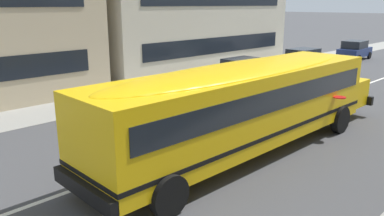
{
  "coord_description": "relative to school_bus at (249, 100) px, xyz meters",
  "views": [
    {
      "loc": [
        -10.02,
        -8.66,
        4.72
      ],
      "look_at": [
        -2.15,
        -0.75,
        1.67
      ],
      "focal_mm": 35.82,
      "sensor_mm": 36.0,
      "label": 1
    }
  ],
  "objects": [
    {
      "name": "ground_plane",
      "position": [
        0.32,
        1.51,
        -1.74
      ],
      "size": [
        400.0,
        400.0,
        0.0
      ],
      "primitive_type": "plane",
      "color": "#424244"
    },
    {
      "name": "sidewalk_far",
      "position": [
        0.32,
        9.17,
        -1.74
      ],
      "size": [
        120.0,
        3.0,
        0.01
      ],
      "primitive_type": "cube",
      "color": "gray",
      "rests_on": "ground_plane"
    },
    {
      "name": "lane_centreline",
      "position": [
        0.32,
        1.51,
        -1.74
      ],
      "size": [
        110.0,
        0.16,
        0.01
      ],
      "primitive_type": "cube",
      "color": "silver",
      "rests_on": "ground_plane"
    },
    {
      "name": "school_bus",
      "position": [
        0.0,
        0.0,
        0.0
      ],
      "size": [
        13.14,
        3.22,
        2.93
      ],
      "rotation": [
        0.0,
        0.0,
        -0.01
      ],
      "color": "yellow",
      "rests_on": "ground_plane"
    },
    {
      "name": "parked_car_silver_end_of_row",
      "position": [
        8.21,
        6.55,
        -0.9
      ],
      "size": [
        3.93,
        1.94,
        1.64
      ],
      "rotation": [
        0.0,
        0.0,
        -0.02
      ],
      "color": "#B7BABF",
      "rests_on": "ground_plane"
    },
    {
      "name": "parked_car_black_beside_sign",
      "position": [
        15.26,
        6.59,
        -0.9
      ],
      "size": [
        3.96,
        1.99,
        1.64
      ],
      "rotation": [
        0.0,
        0.0,
        -0.04
      ],
      "color": "black",
      "rests_on": "ground_plane"
    },
    {
      "name": "parked_car_dark_blue_near_corner",
      "position": [
        23.9,
        6.55,
        -0.9
      ],
      "size": [
        3.98,
        2.03,
        1.64
      ],
      "rotation": [
        0.0,
        0.0,
        0.05
      ],
      "color": "navy",
      "rests_on": "ground_plane"
    }
  ]
}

